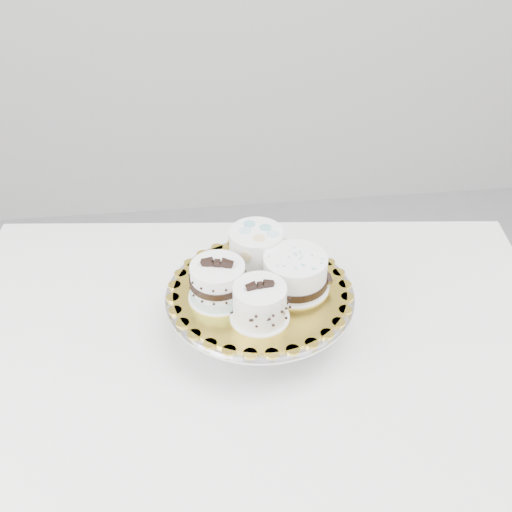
{
  "coord_description": "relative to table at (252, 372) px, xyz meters",
  "views": [
    {
      "loc": [
        0.01,
        -0.7,
        1.57
      ],
      "look_at": [
        0.12,
        0.16,
        0.92
      ],
      "focal_mm": 45.0,
      "sensor_mm": 36.0,
      "label": 1
    }
  ],
  "objects": [
    {
      "name": "cake_swirl",
      "position": [
        0.01,
        -0.05,
        0.21
      ],
      "size": [
        0.1,
        0.1,
        0.08
      ],
      "rotation": [
        0.0,
        0.0,
        0.14
      ],
      "color": "white",
      "rests_on": "cake_board"
    },
    {
      "name": "cake_ribbon",
      "position": [
        0.08,
        0.03,
        0.21
      ],
      "size": [
        0.13,
        0.13,
        0.07
      ],
      "rotation": [
        0.0,
        0.0,
        0.15
      ],
      "color": "white",
      "rests_on": "cake_board"
    },
    {
      "name": "cake_board",
      "position": [
        0.02,
        0.02,
        0.18
      ],
      "size": [
        0.36,
        0.36,
        0.0
      ],
      "primitive_type": "cylinder",
      "rotation": [
        0.0,
        0.0,
        -0.18
      ],
      "color": "gold",
      "rests_on": "cake_stand"
    },
    {
      "name": "cake_banded",
      "position": [
        -0.06,
        0.01,
        0.21
      ],
      "size": [
        0.11,
        0.11,
        0.09
      ],
      "rotation": [
        0.0,
        0.0,
        -0.23
      ],
      "color": "white",
      "rests_on": "cake_board"
    },
    {
      "name": "table",
      "position": [
        0.0,
        0.0,
        0.0
      ],
      "size": [
        1.21,
        0.87,
        0.75
      ],
      "rotation": [
        0.0,
        0.0,
        -0.11
      ],
      "color": "white",
      "rests_on": "floor"
    },
    {
      "name": "cake_stand",
      "position": [
        0.02,
        0.02,
        0.15
      ],
      "size": [
        0.33,
        0.33,
        0.09
      ],
      "color": "gray",
      "rests_on": "table"
    },
    {
      "name": "cake_dots",
      "position": [
        0.02,
        0.1,
        0.22
      ],
      "size": [
        0.12,
        0.12,
        0.07
      ],
      "rotation": [
        0.0,
        0.0,
        0.18
      ],
      "color": "white",
      "rests_on": "cake_board"
    }
  ]
}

